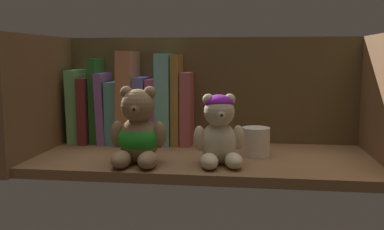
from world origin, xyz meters
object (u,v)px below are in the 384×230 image
object	(u,v)px
book_7	(154,111)
teddy_bear_smaller	(219,131)
book_8	(166,99)
pillar_candle	(256,142)
book_2	(99,100)
book_4	(117,112)
book_3	(107,107)
book_5	(130,97)
book_10	(188,108)
book_1	(91,109)
teddy_bear_larger	(138,133)
book_0	(80,105)
book_6	(144,110)
book_9	(178,99)

from	to	relation	value
book_7	teddy_bear_smaller	bearing A→B (deg)	-48.98
book_8	pillar_candle	distance (cm)	25.74
book_2	book_4	xyz separation A→B (cm)	(4.65, 0.00, -2.80)
book_3	book_5	bearing A→B (deg)	0.00
book_5	book_10	world-z (taller)	book_5
book_8	book_3	bearing A→B (deg)	180.00
book_4	book_10	xyz separation A→B (cm)	(17.75, 0.00, 1.20)
book_7	book_10	world-z (taller)	book_10
book_4	book_10	size ratio (longest dim) A/B	0.86
book_2	teddy_bear_smaller	xyz separation A→B (cm)	(31.52, -20.13, -3.68)
book_1	book_7	bearing A→B (deg)	0.00
book_3	book_8	bearing A→B (deg)	0.00
book_3	book_10	distance (cm)	20.35
book_4	pillar_candle	distance (cm)	36.22
book_1	book_5	world-z (taller)	book_5
pillar_candle	book_7	bearing A→B (deg)	155.41
book_1	book_5	bearing A→B (deg)	0.00
book_5	book_8	bearing A→B (deg)	0.00
book_7	pillar_candle	distance (cm)	27.65
teddy_bear_larger	book_0	bearing A→B (deg)	133.76
book_1	book_2	world-z (taller)	book_2
book_5	book_6	size ratio (longest dim) A/B	1.38
book_9	teddy_bear_smaller	world-z (taller)	book_9
book_0	book_5	world-z (taller)	book_5
book_0	book_8	size ratio (longest dim) A/B	0.82
book_2	book_4	world-z (taller)	book_2
book_5	book_10	size ratio (longest dim) A/B	1.29
book_8	book_9	xyz separation A→B (cm)	(2.90, 0.00, -0.11)
book_4	book_9	size ratio (longest dim) A/B	0.69
book_8	teddy_bear_larger	size ratio (longest dim) A/B	1.42
book_0	book_10	distance (cm)	27.33
book_7	book_3	bearing A→B (deg)	180.00
book_3	book_9	world-z (taller)	book_9
book_7	book_6	bearing A→B (deg)	180.00
book_2	book_9	world-z (taller)	book_9
book_9	teddy_bear_larger	bearing A→B (deg)	-101.57
teddy_bear_smaller	pillar_candle	size ratio (longest dim) A/B	2.29
book_0	teddy_bear_larger	world-z (taller)	book_0
book_7	pillar_candle	size ratio (longest dim) A/B	2.57
book_5	book_7	xyz separation A→B (cm)	(5.90, 0.00, -3.36)
book_0	book_10	size ratio (longest dim) A/B	1.03
book_3	book_7	world-z (taller)	book_3
book_3	book_0	bearing A→B (deg)	180.00
book_1	book_7	xyz separation A→B (cm)	(16.24, 0.00, -0.13)
book_2	book_10	xyz separation A→B (cm)	(22.41, 0.00, -1.61)
book_6	book_3	bearing A→B (deg)	180.00
book_2	book_6	size ratio (longest dim) A/B	1.27
book_6	book_7	distance (cm)	2.63
book_0	book_7	size ratio (longest dim) A/B	1.14
book_9	book_7	bearing A→B (deg)	180.00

